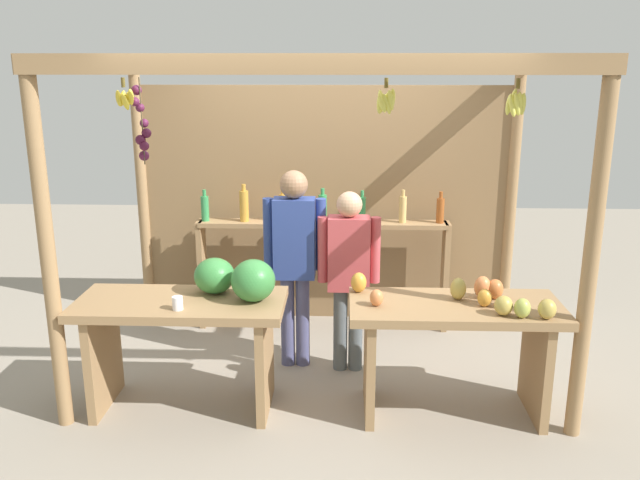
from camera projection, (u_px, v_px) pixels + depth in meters
The scene contains 7 objects.
ground_plane at pixel (321, 362), 5.37m from camera, with size 12.00×12.00×0.00m, color gray.
market_stall at pixel (323, 183), 5.47m from camera, with size 3.52×2.11×2.42m.
fruit_counter_left at pixel (198, 315), 4.51m from camera, with size 1.43×0.68×1.09m.
fruit_counter_right at pixel (456, 330), 4.45m from camera, with size 1.44×0.65×0.96m.
bottle_shelf_unit at pixel (321, 243), 5.88m from camera, with size 2.26×0.22×1.34m.
vendor_man at pixel (294, 252), 5.09m from camera, with size 0.48×0.21×1.59m.
vendor_woman at pixel (349, 267), 5.03m from camera, with size 0.48×0.20×1.44m.
Camera 1 is at (0.18, -4.92, 2.37)m, focal length 36.79 mm.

